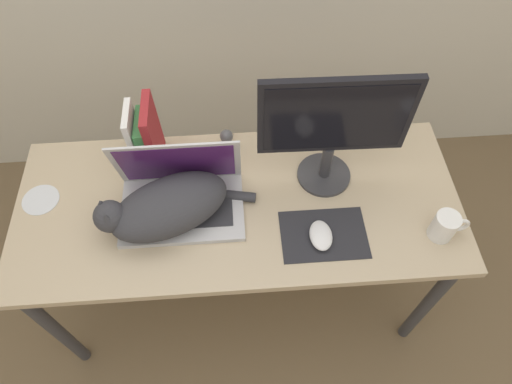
{
  "coord_description": "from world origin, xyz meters",
  "views": [
    {
      "loc": [
        0.0,
        -0.51,
        1.96
      ],
      "look_at": [
        0.06,
        0.27,
        0.81
      ],
      "focal_mm": 32.0,
      "sensor_mm": 36.0,
      "label": 1
    }
  ],
  "objects": [
    {
      "name": "external_monitor",
      "position": [
        0.29,
        0.39,
        0.96
      ],
      "size": [
        0.45,
        0.18,
        0.43
      ],
      "color": "#333338",
      "rests_on": "desk"
    },
    {
      "name": "desk",
      "position": [
        0.0,
        0.3,
        0.63
      ],
      "size": [
        1.45,
        0.6,
        0.71
      ],
      "color": "tan",
      "rests_on": "ground_plane"
    },
    {
      "name": "cd_disc",
      "position": [
        -0.64,
        0.36,
        0.71
      ],
      "size": [
        0.12,
        0.12,
        0.0
      ],
      "color": "silver",
      "rests_on": "desk"
    },
    {
      "name": "ground_plane",
      "position": [
        0.0,
        0.0,
        0.0
      ],
      "size": [
        12.0,
        12.0,
        0.0
      ],
      "primitive_type": "plane",
      "color": "brown"
    },
    {
      "name": "cat",
      "position": [
        -0.22,
        0.25,
        0.79
      ],
      "size": [
        0.49,
        0.33,
        0.16
      ],
      "color": "#333338",
      "rests_on": "desk"
    },
    {
      "name": "mug",
      "position": [
        0.62,
        0.14,
        0.76
      ],
      "size": [
        0.12,
        0.08,
        0.1
      ],
      "color": "white",
      "rests_on": "desk"
    },
    {
      "name": "mousepad",
      "position": [
        0.26,
        0.16,
        0.71
      ],
      "size": [
        0.27,
        0.18,
        0.0
      ],
      "color": "#232328",
      "rests_on": "desk"
    },
    {
      "name": "book_row",
      "position": [
        -0.29,
        0.5,
        0.83
      ],
      "size": [
        0.09,
        0.16,
        0.26
      ],
      "color": "white",
      "rests_on": "desk"
    },
    {
      "name": "computer_mouse",
      "position": [
        0.25,
        0.15,
        0.73
      ],
      "size": [
        0.07,
        0.11,
        0.03
      ],
      "color": "silver",
      "rests_on": "mousepad"
    },
    {
      "name": "webcam",
      "position": [
        -0.03,
        0.55,
        0.76
      ],
      "size": [
        0.05,
        0.05,
        0.07
      ],
      "color": "#232328",
      "rests_on": "desk"
    },
    {
      "name": "laptop",
      "position": [
        -0.18,
        0.31,
        0.76
      ],
      "size": [
        0.39,
        0.25,
        0.26
      ],
      "color": "#B7B7BC",
      "rests_on": "desk"
    }
  ]
}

